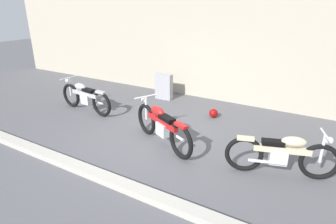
{
  "coord_description": "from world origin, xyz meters",
  "views": [
    {
      "loc": [
        3.11,
        -4.81,
        2.9
      ],
      "look_at": [
        0.02,
        0.39,
        0.55
      ],
      "focal_mm": 30.11,
      "sensor_mm": 36.0,
      "label": 1
    }
  ],
  "objects_px": {
    "helmet": "(213,113)",
    "stone_marker": "(164,87)",
    "motorcycle_cream": "(282,154)",
    "motorcycle_silver": "(85,97)",
    "motorcycle_red": "(162,125)"
  },
  "relations": [
    {
      "from": "helmet",
      "to": "stone_marker",
      "type": "bearing_deg",
      "value": 161.56
    },
    {
      "from": "stone_marker",
      "to": "motorcycle_cream",
      "type": "distance_m",
      "value": 4.81
    },
    {
      "from": "motorcycle_cream",
      "to": "motorcycle_silver",
      "type": "relative_size",
      "value": 0.93
    },
    {
      "from": "helmet",
      "to": "motorcycle_red",
      "type": "height_order",
      "value": "motorcycle_red"
    },
    {
      "from": "motorcycle_red",
      "to": "motorcycle_cream",
      "type": "bearing_deg",
      "value": -152.46
    },
    {
      "from": "stone_marker",
      "to": "helmet",
      "type": "xyz_separation_m",
      "value": [
        1.98,
        -0.66,
        -0.29
      ]
    },
    {
      "from": "helmet",
      "to": "motorcycle_silver",
      "type": "height_order",
      "value": "motorcycle_silver"
    },
    {
      "from": "stone_marker",
      "to": "motorcycle_silver",
      "type": "bearing_deg",
      "value": -122.78
    },
    {
      "from": "stone_marker",
      "to": "helmet",
      "type": "relative_size",
      "value": 3.37
    },
    {
      "from": "helmet",
      "to": "motorcycle_silver",
      "type": "relative_size",
      "value": 0.12
    },
    {
      "from": "motorcycle_red",
      "to": "helmet",
      "type": "bearing_deg",
      "value": -74.89
    },
    {
      "from": "motorcycle_cream",
      "to": "motorcycle_silver",
      "type": "bearing_deg",
      "value": 156.02
    },
    {
      "from": "motorcycle_cream",
      "to": "motorcycle_silver",
      "type": "distance_m",
      "value": 5.41
    },
    {
      "from": "helmet",
      "to": "motorcycle_red",
      "type": "xyz_separation_m",
      "value": [
        -0.38,
        -2.03,
        0.33
      ]
    },
    {
      "from": "helmet",
      "to": "motorcycle_silver",
      "type": "xyz_separation_m",
      "value": [
        -3.31,
        -1.41,
        0.31
      ]
    }
  ]
}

